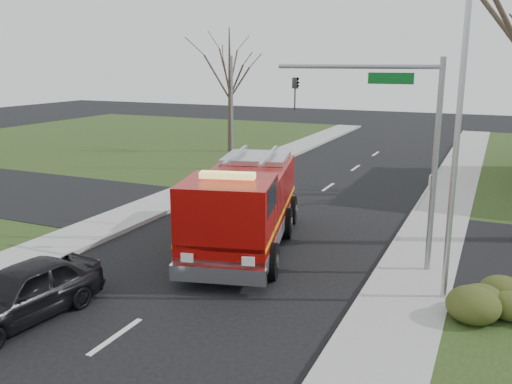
% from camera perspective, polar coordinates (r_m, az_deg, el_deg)
% --- Properties ---
extents(ground, '(120.00, 120.00, 0.00)m').
position_cam_1_polar(ground, '(18.93, -3.12, -7.02)').
color(ground, black).
rests_on(ground, ground).
extents(sidewalk_right, '(2.40, 80.00, 0.15)m').
position_cam_1_polar(sidewalk_right, '(17.15, 15.88, -9.54)').
color(sidewalk_right, gray).
rests_on(sidewalk_right, ground).
extents(sidewalk_left, '(2.40, 80.00, 0.15)m').
position_cam_1_polar(sidewalk_left, '(22.31, -17.46, -4.22)').
color(sidewalk_left, gray).
rests_on(sidewalk_left, ground).
extents(bare_tree_left, '(4.50, 4.50, 9.00)m').
position_cam_1_polar(bare_tree_left, '(40.10, -2.79, 12.01)').
color(bare_tree_left, '#32261D').
rests_on(bare_tree_left, ground).
extents(traffic_signal_mast, '(5.29, 0.18, 6.80)m').
position_cam_1_polar(traffic_signal_mast, '(17.57, 14.41, 6.79)').
color(traffic_signal_mast, gray).
rests_on(traffic_signal_mast, ground).
extents(streetlight_pole, '(1.48, 0.16, 8.40)m').
position_cam_1_polar(streetlight_pole, '(15.39, 20.13, 4.89)').
color(streetlight_pole, '#B7BABF').
rests_on(streetlight_pole, ground).
extents(utility_pole_far, '(0.14, 0.14, 7.00)m').
position_cam_1_polar(utility_pole_far, '(33.43, -2.53, 8.15)').
color(utility_pole_far, gray).
rests_on(utility_pole_far, ground).
extents(fire_engine, '(4.91, 8.78, 3.36)m').
position_cam_1_polar(fire_engine, '(19.52, -1.29, -1.68)').
color(fire_engine, '#980907').
rests_on(fire_engine, ground).
extents(parked_car_maroon, '(2.30, 4.67, 1.53)m').
position_cam_1_polar(parked_car_maroon, '(15.68, -23.40, -9.67)').
color(parked_car_maroon, black).
rests_on(parked_car_maroon, ground).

